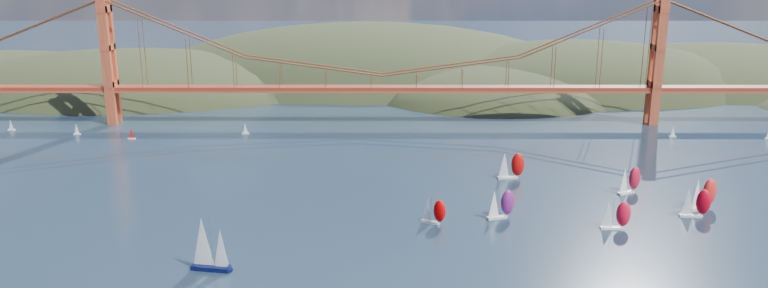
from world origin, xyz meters
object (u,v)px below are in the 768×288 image
racer_0 (433,210)px  racer_3 (629,180)px  sloop_navy (208,245)px  racer_4 (703,193)px  racer_5 (511,165)px  racer_1 (615,214)px  racer_rwb (501,204)px  racer_2 (695,202)px

racer_0 → racer_3: size_ratio=0.86×
sloop_navy → racer_3: 136.42m
racer_4 → racer_5: (-53.92, 29.77, -0.21)m
racer_4 → racer_1: bearing=-174.3°
racer_0 → racer_5: bearing=82.5°
sloop_navy → racer_5: 113.98m
sloop_navy → racer_0: (58.02, 31.66, -2.78)m
racer_4 → racer_5: bearing=129.5°
racer_0 → racer_1: bearing=22.7°
racer_4 → racer_3: bearing=118.8°
racer_rwb → sloop_navy: bearing=-173.5°
racer_4 → racer_rwb: (-62.94, -7.86, -0.49)m
racer_0 → racer_3: bearing=49.7°
racer_0 → racer_rwb: bearing=39.0°
racer_3 → racer_rwb: 50.46m
racer_rwb → racer_4: bearing=-10.9°
racer_3 → racer_4: bearing=-66.8°
racer_0 → racer_2: 78.34m
sloop_navy → racer_5: size_ratio=1.48×
racer_3 → racer_5: (-36.08, 14.99, 0.26)m
racer_2 → racer_4: size_ratio=0.91×
racer_3 → sloop_navy: bearing=178.2°
racer_0 → racer_1: racer_1 is taller
sloop_navy → racer_2: sloop_navy is taller
racer_2 → racer_3: size_ratio=1.01×
racer_0 → racer_4: (83.09, 11.96, 1.11)m
racer_2 → racer_0: bearing=-170.3°
racer_0 → racer_rwb: racer_rwb is taller
racer_5 → racer_4: bearing=-31.7°
racer_1 → racer_3: bearing=67.8°
racer_5 → racer_rwb: 38.70m
racer_0 → racer_1: (51.61, -4.33, 0.48)m
racer_rwb → racer_2: bearing=-16.8°
sloop_navy → racer_rwb: (78.17, 35.76, -2.15)m
sloop_navy → racer_4: bearing=27.6°
racer_0 → racer_2: bearing=31.4°
racer_1 → racer_3: racer_3 is taller
racer_3 → racer_5: racer_5 is taller
sloop_navy → racer_1: bearing=24.4°
racer_3 → racer_4: 23.17m
racer_1 → racer_5: bearing=117.5°
racer_4 → racer_2: bearing=-148.4°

